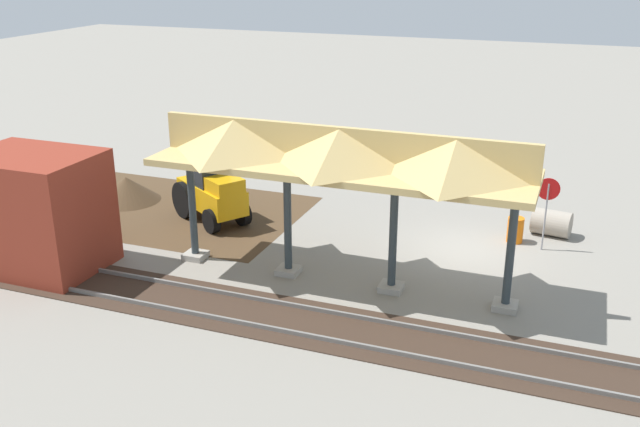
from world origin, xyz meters
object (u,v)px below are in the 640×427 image
Objects in this scene: stop_sign at (547,198)px; traffic_barrel at (515,230)px; brick_utility_building at (36,212)px; backhoe at (210,187)px; concrete_pipe at (551,223)px.

traffic_barrel is (0.96, -0.38, -1.41)m from stop_sign.
stop_sign is 1.74m from traffic_barrel.
stop_sign is 0.64× the size of brick_utility_building.
backhoe is 3.33× the size of concrete_pipe.
brick_utility_building is (15.04, 7.10, 0.03)m from stop_sign.
backhoe reaches higher than traffic_barrel.
concrete_pipe is 17.54m from brick_utility_building.
concrete_pipe is (-12.20, -2.90, -0.81)m from backhoe.
backhoe reaches higher than concrete_pipe.
concrete_pipe is 0.36× the size of brick_utility_building.
backhoe is 12.56m from concrete_pipe.
backhoe is 5.36× the size of traffic_barrel.
backhoe is 1.19× the size of brick_utility_building.
brick_utility_building is 16.02m from traffic_barrel.
brick_utility_building is 4.49× the size of traffic_barrel.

